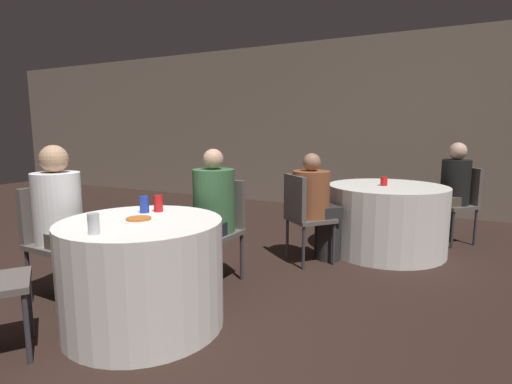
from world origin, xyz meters
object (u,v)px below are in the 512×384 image
Objects in this scene: chair_near_west at (52,231)px; chair_far_northeast at (460,197)px; soda_can_blue at (144,204)px; table_near at (143,273)px; person_black_shirt at (450,194)px; person_floral_shirt at (317,206)px; person_white_shirt at (64,223)px; soda_can_silver at (94,224)px; person_green_jacket at (210,217)px; chair_near_north at (220,220)px; table_far at (386,219)px; chair_far_southwest at (303,210)px; soda_can_red at (158,203)px; pizza_plate_near at (139,219)px.

chair_near_west is 1.00× the size of chair_far_northeast.
chair_far_northeast is 7.31× the size of soda_can_blue.
person_black_shirt is (1.77, 3.14, 0.23)m from table_near.
person_floral_shirt is at bearing 91.08° from chair_far_northeast.
soda_can_silver is (0.80, -0.41, 0.17)m from person_white_shirt.
chair_far_northeast is 3.09m from person_green_jacket.
chair_near_north and chair_far_northeast have the same top height.
table_near is 0.86× the size of table_far.
chair_far_southwest is 1.56m from soda_can_red.
person_green_jacket reaches higher than chair_far_northeast.
chair_far_northeast is 4.11m from soda_can_silver.
person_black_shirt is at bearing 63.38° from soda_can_silver.
person_floral_shirt reaches higher than table_near.
person_black_shirt reaches higher than chair_near_west.
soda_can_blue is (-0.66, -1.49, 0.25)m from chair_far_southwest.
person_green_jacket reaches higher than soda_can_silver.
soda_can_silver reaches higher than table_far.
chair_near_west is at bearing 39.64° from person_green_jacket.
person_black_shirt is 9.70× the size of soda_can_silver.
person_black_shirt reaches higher than chair_near_north.
chair_near_north is at bearing 93.71° from chair_far_northeast.
soda_can_silver is at bearing -63.10° from chair_far_southwest.
chair_near_north is 3.86× the size of pizza_plate_near.
soda_can_red is at bearing -74.14° from person_floral_shirt.
chair_near_north is at bearing -126.97° from table_far.
person_green_jacket is 1.19m from soda_can_silver.
table_near is 0.91× the size of person_black_shirt.
person_white_shirt is at bearing 44.72° from person_green_jacket.
person_white_shirt reaches higher than table_far.
chair_far_southwest reaches higher than table_near.
chair_near_west is 0.85m from soda_can_blue.
table_far is 2.07m from person_green_jacket.
person_floral_shirt is (0.59, 0.87, 0.03)m from chair_near_north.
chair_far_southwest reaches higher than soda_can_blue.
chair_near_west is 1.00× the size of chair_far_southwest.
chair_near_north is 7.31× the size of soda_can_red.
chair_near_west reaches higher than soda_can_blue.
soda_can_red is (-1.98, -2.98, 0.25)m from chair_far_northeast.
chair_far_northeast is (1.87, 2.31, 0.00)m from chair_near_north.
chair_near_west is at bearing 91.47° from person_black_shirt.
soda_can_silver is (-1.17, -2.88, 0.43)m from table_far.
person_black_shirt is 9.70× the size of soda_can_blue.
person_green_jacket is at bearing 89.69° from soda_can_silver.
person_black_shirt reaches higher than soda_can_blue.
pizza_plate_near is 0.39m from soda_can_silver.
pizza_plate_near is (-0.63, -1.82, 0.17)m from person_floral_shirt.
person_black_shirt is at bearing 88.92° from chair_far_southwest.
table_near is 0.37m from pizza_plate_near.
person_black_shirt is at bearing 142.02° from person_white_shirt.
chair_near_north and chair_far_southwest have the same top height.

